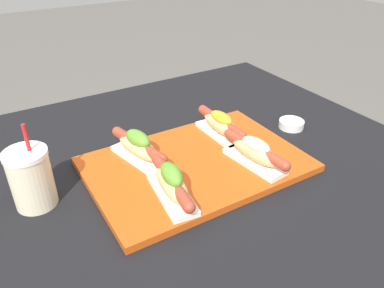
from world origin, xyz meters
TOP-DOWN VIEW (x-y plane):
  - patio_table at (0.00, 0.00)m, footprint 1.31×1.11m
  - serving_tray at (0.05, -0.01)m, footprint 0.52×0.36m
  - hot_dog_0 at (-0.06, -0.10)m, footprint 0.08×0.21m
  - hot_dog_1 at (0.17, -0.09)m, footprint 0.08×0.21m
  - hot_dog_2 at (-0.06, 0.07)m, footprint 0.10×0.21m
  - hot_dog_3 at (0.18, 0.06)m, footprint 0.06×0.21m
  - sauce_bowl at (0.40, 0.02)m, footprint 0.07×0.07m
  - drink_cup at (-0.32, 0.05)m, footprint 0.09×0.09m

SIDE VIEW (x-z plane):
  - patio_table at x=0.00m, z-range 0.00..0.74m
  - serving_tray at x=0.05m, z-range 0.74..0.75m
  - sauce_bowl at x=0.40m, z-range 0.74..0.76m
  - hot_dog_1 at x=0.17m, z-range 0.75..0.82m
  - hot_dog_3 at x=0.18m, z-range 0.75..0.82m
  - hot_dog_2 at x=-0.06m, z-range 0.75..0.83m
  - hot_dog_0 at x=-0.06m, z-range 0.75..0.83m
  - drink_cup at x=-0.32m, z-range 0.71..0.90m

